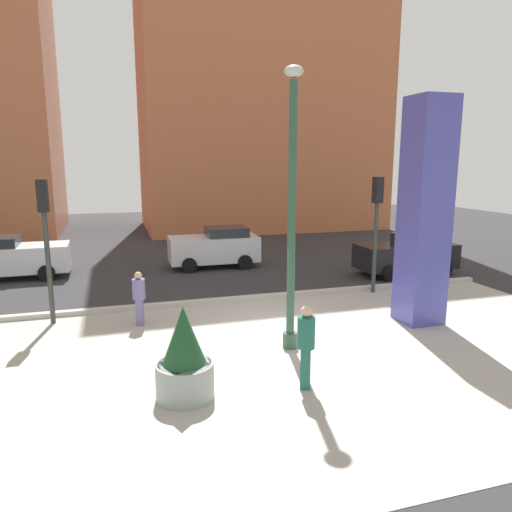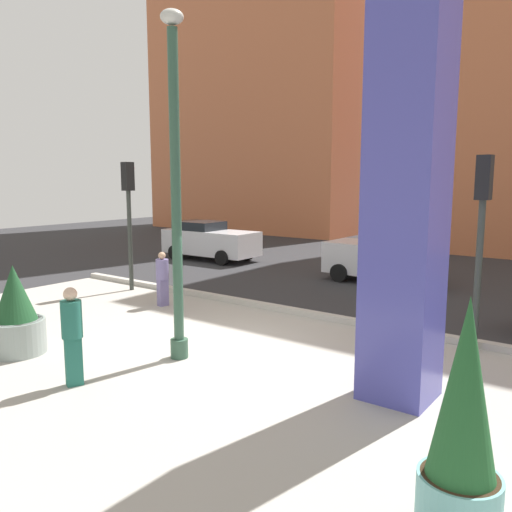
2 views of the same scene
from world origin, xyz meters
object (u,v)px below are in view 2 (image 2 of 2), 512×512
Objects in this scene: traffic_light_far_side at (129,204)px; pedestrian_on_sidewalk at (162,276)px; lamp_post at (176,196)px; pedestrian_crossing at (72,331)px; potted_plant_near_right at (463,427)px; car_curb_west at (209,240)px; traffic_light_corner at (482,221)px; art_pillar_blue at (406,207)px; potted_plant_by_pillar at (16,316)px; car_intersection at (384,257)px.

traffic_light_far_side is 2.64× the size of pedestrian_on_sidewalk.
lamp_post is 3.80× the size of pedestrian_crossing.
potted_plant_near_right is (6.08, -2.02, -2.15)m from lamp_post.
car_curb_west is at bearing 122.23° from pedestrian_crossing.
traffic_light_corner is at bearing -25.17° from car_curb_west.
art_pillar_blue reaches higher than potted_plant_by_pillar.
potted_plant_near_right is at bearing -77.17° from traffic_light_corner.
potted_plant_by_pillar is 12.10m from car_intersection.
potted_plant_near_right reaches higher than pedestrian_crossing.
potted_plant_by_pillar is 9.00m from potted_plant_near_right.
art_pillar_blue is at bearing -65.48° from car_intersection.
car_curb_west is (-2.25, 6.34, -1.96)m from traffic_light_far_side.
traffic_light_far_side reaches higher than potted_plant_near_right.
traffic_light_far_side is (-5.91, 3.73, -0.47)m from lamp_post.
pedestrian_crossing is at bearing -7.08° from potted_plant_by_pillar.
potted_plant_by_pillar is at bearing -142.47° from traffic_light_corner.
pedestrian_crossing is (2.44, -0.30, 0.19)m from potted_plant_by_pillar.
art_pillar_blue is 2.54× the size of potted_plant_near_right.
pedestrian_crossing is at bearing -93.17° from car_intersection.
traffic_light_far_side is at bearing 118.38° from potted_plant_by_pillar.
traffic_light_corner is at bearing 37.53° from potted_plant_by_pillar.
traffic_light_far_side reaches higher than pedestrian_crossing.
traffic_light_far_side is 8.20m from pedestrian_crossing.
lamp_post is 6.76m from potted_plant_near_right.
car_intersection is (6.10, 6.14, -1.93)m from traffic_light_far_side.
traffic_light_far_side reaches higher than car_curb_west.
traffic_light_far_side is at bearing 132.87° from pedestrian_crossing.
car_curb_west is 2.84× the size of pedestrian_on_sidewalk.
pedestrian_on_sidewalk is (-3.70, -7.02, -0.02)m from car_intersection.
pedestrian_on_sidewalk is at bearing 97.25° from potted_plant_by_pillar.
traffic_light_far_side is (-11.99, 5.75, 1.68)m from potted_plant_near_right.
potted_plant_by_pillar is 0.46× the size of traffic_light_corner.
potted_plant_by_pillar is at bearing -82.75° from pedestrian_on_sidewalk.
potted_plant_near_right is at bearing -1.22° from potted_plant_by_pillar.
traffic_light_corner is at bearing 1.58° from traffic_light_far_side.
lamp_post is 4.31× the size of pedestrian_on_sidewalk.
pedestrian_crossing is at bearing -57.77° from car_curb_west.
lamp_post reaches higher than art_pillar_blue.
car_curb_west is at bearing 143.48° from art_pillar_blue.
traffic_light_far_side is at bearing 164.17° from art_pillar_blue.
potted_plant_by_pillar is 13.01m from car_curb_west.
traffic_light_corner reaches higher than pedestrian_crossing.
potted_plant_by_pillar is (-7.22, -2.66, -2.38)m from art_pillar_blue.
car_intersection is at bearing 88.88° from lamp_post.
potted_plant_near_right is 18.69m from car_curb_west.
car_curb_west is 2.51× the size of pedestrian_crossing.
pedestrian_crossing is (-4.79, -2.96, -2.19)m from art_pillar_blue.
traffic_light_far_side is (-3.00, 5.56, 2.02)m from potted_plant_by_pillar.
potted_plant_by_pillar is 0.75× the size of potted_plant_near_right.
car_curb_west is at bearing 109.57° from traffic_light_far_side.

